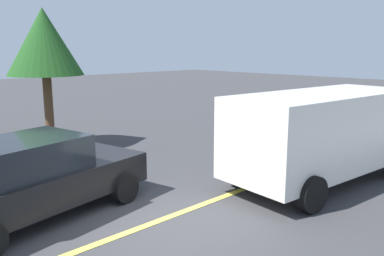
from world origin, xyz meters
TOP-DOWN VIEW (x-y plane):
  - ground_plane at (0.00, 0.00)m, footprint 80.00×80.00m
  - lane_marking_centre at (3.00, 0.00)m, footprint 28.00×0.16m
  - white_van at (4.56, -0.94)m, footprint 5.37×2.66m
  - car_black_behind_van at (-1.35, 1.81)m, footprint 4.64×2.63m
  - tree_left_verge at (1.38, 7.07)m, footprint 2.38×2.38m

SIDE VIEW (x-z plane):
  - ground_plane at x=0.00m, z-range 0.00..0.00m
  - lane_marking_centre at x=3.00m, z-range 0.00..0.01m
  - car_black_behind_van at x=-1.35m, z-range 0.01..1.59m
  - white_van at x=4.56m, z-range 0.17..2.37m
  - tree_left_verge at x=1.38m, z-range 1.16..5.66m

